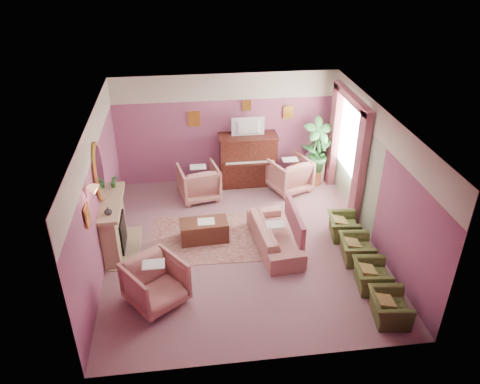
{
  "coord_description": "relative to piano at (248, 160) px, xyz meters",
  "views": [
    {
      "loc": [
        -1.05,
        -7.89,
        5.84
      ],
      "look_at": [
        0.01,
        0.4,
        1.05
      ],
      "focal_mm": 35.0,
      "sensor_mm": 36.0,
      "label": 1
    }
  ],
  "objects": [
    {
      "name": "floral_armchair_right",
      "position": [
        0.98,
        -0.47,
        -0.18
      ],
      "size": [
        0.9,
        0.9,
        0.94
      ],
      "primitive_type": "imported",
      "color": "#B3766B",
      "rests_on": "floor"
    },
    {
      "name": "area_rug",
      "position": [
        -1.14,
        -2.35,
        -0.64
      ],
      "size": [
        2.56,
        1.88,
        0.01
      ],
      "primitive_type": "cube",
      "rotation": [
        0.0,
        0.0,
        -0.03
      ],
      "color": "#86564E",
      "rests_on": "floor"
    },
    {
      "name": "wall_left",
      "position": [
        -3.25,
        -2.68,
        0.75
      ],
      "size": [
        0.02,
        6.0,
        2.8
      ],
      "primitive_type": "cube",
      "color": "#6F3F61",
      "rests_on": "floor"
    },
    {
      "name": "ceiling",
      "position": [
        -0.5,
        -2.68,
        2.15
      ],
      "size": [
        5.5,
        6.0,
        0.01
      ],
      "primitive_type": "cube",
      "color": "white",
      "rests_on": "wall_back"
    },
    {
      "name": "mantel_plant",
      "position": [
        -3.05,
        -1.93,
        0.64
      ],
      "size": [
        0.16,
        0.16,
        0.28
      ],
      "primitive_type": "imported",
      "color": "#2F7834",
      "rests_on": "mantel_shelf"
    },
    {
      "name": "olive_chair_c",
      "position": [
        1.69,
        -3.43,
        -0.34
      ],
      "size": [
        0.51,
        0.73,
        0.63
      ],
      "primitive_type": "imported",
      "color": "#475425",
      "rests_on": "floor"
    },
    {
      "name": "stripe_panel",
      "position": [
        2.23,
        -1.38,
        0.42
      ],
      "size": [
        0.01,
        3.0,
        2.15
      ],
      "primitive_type": "cube",
      "color": "#9EB390",
      "rests_on": "wall_right"
    },
    {
      "name": "wall_right",
      "position": [
        2.25,
        -2.68,
        0.75
      ],
      "size": [
        0.02,
        6.0,
        2.8
      ],
      "primitive_type": "cube",
      "color": "#6F3F61",
      "rests_on": "floor"
    },
    {
      "name": "hearth",
      "position": [
        -2.89,
        -2.48,
        -0.64
      ],
      "size": [
        0.55,
        1.5,
        0.02
      ],
      "primitive_type": "cube",
      "color": "tan",
      "rests_on": "floor"
    },
    {
      "name": "olive_chair_b",
      "position": [
        1.69,
        -4.25,
        -0.34
      ],
      "size": [
        0.51,
        0.73,
        0.63
      ],
      "primitive_type": "imported",
      "color": "#475425",
      "rests_on": "floor"
    },
    {
      "name": "wall_front",
      "position": [
        -0.5,
        -5.68,
        0.75
      ],
      "size": [
        5.5,
        0.02,
        2.8
      ],
      "primitive_type": "cube",
      "color": "#6F3F61",
      "rests_on": "floor"
    },
    {
      "name": "fireplace_inset",
      "position": [
        -2.99,
        -2.48,
        -0.25
      ],
      "size": [
        0.18,
        0.72,
        0.68
      ],
      "primitive_type": "cube",
      "color": "black",
      "rests_on": "floor"
    },
    {
      "name": "mirror_frame",
      "position": [
        -3.2,
        -2.48,
        1.15
      ],
      "size": [
        0.04,
        0.72,
        1.2
      ],
      "primitive_type": "ellipsoid",
      "color": "gold",
      "rests_on": "wall_left"
    },
    {
      "name": "window_blind",
      "position": [
        2.2,
        -1.13,
        1.05
      ],
      "size": [
        0.03,
        1.4,
        1.8
      ],
      "primitive_type": "cube",
      "color": "silver",
      "rests_on": "wall_right"
    },
    {
      "name": "wall_back",
      "position": [
        -0.5,
        0.32,
        0.75
      ],
      "size": [
        5.5,
        0.02,
        2.8
      ],
      "primitive_type": "cube",
      "color": "#6F3F61",
      "rests_on": "floor"
    },
    {
      "name": "palm_plant",
      "position": [
        1.72,
        -0.23,
        0.41
      ],
      "size": [
        0.76,
        0.76,
        1.44
      ],
      "primitive_type": "imported",
      "color": "#2F7834",
      "rests_on": "palm_pot"
    },
    {
      "name": "curtain_right",
      "position": [
        2.12,
        -0.21,
        0.65
      ],
      "size": [
        0.16,
        0.34,
        2.6
      ],
      "primitive_type": "cube",
      "color": "#8F4553",
      "rests_on": "floor"
    },
    {
      "name": "piano",
      "position": [
        0.0,
        0.0,
        0.0
      ],
      "size": [
        1.4,
        0.6,
        1.3
      ],
      "primitive_type": "cube",
      "color": "#3A160F",
      "rests_on": "floor"
    },
    {
      "name": "palm_pot",
      "position": [
        1.72,
        -0.23,
        -0.48
      ],
      "size": [
        0.34,
        0.34,
        0.34
      ],
      "primitive_type": "cylinder",
      "color": "brown",
      "rests_on": "floor"
    },
    {
      "name": "olive_chair_d",
      "position": [
        1.69,
        -2.61,
        -0.34
      ],
      "size": [
        0.51,
        0.73,
        0.63
      ],
      "primitive_type": "imported",
      "color": "#475425",
      "rests_on": "floor"
    },
    {
      "name": "piano_top",
      "position": [
        0.0,
        0.0,
        0.66
      ],
      "size": [
        1.45,
        0.65,
        0.04
      ],
      "primitive_type": "cube",
      "color": "#3A160F",
      "rests_on": "piano"
    },
    {
      "name": "side_table",
      "position": [
        1.76,
        -0.04,
        -0.3
      ],
      "size": [
        0.52,
        0.52,
        0.7
      ],
      "primitive_type": "cylinder",
      "color": "white",
      "rests_on": "floor"
    },
    {
      "name": "side_plant_small",
      "position": [
        1.88,
        -0.14,
        0.19
      ],
      "size": [
        0.16,
        0.16,
        0.28
      ],
      "primitive_type": "imported",
      "color": "#2F7834",
      "rests_on": "side_table"
    },
    {
      "name": "floral_armchair_front",
      "position": [
        -2.21,
        -4.17,
        -0.18
      ],
      "size": [
        0.9,
        0.9,
        0.94
      ],
      "primitive_type": "imported",
      "color": "#B3766B",
      "rests_on": "floor"
    },
    {
      "name": "print_back_right",
      "position": [
        1.05,
        0.28,
        1.13
      ],
      "size": [
        0.26,
        0.03,
        0.34
      ],
      "primitive_type": "cube",
      "color": "gold",
      "rests_on": "wall_back"
    },
    {
      "name": "print_back_mid",
      "position": [
        0.0,
        0.28,
        1.35
      ],
      "size": [
        0.22,
        0.03,
        0.26
      ],
      "primitive_type": "cube",
      "color": "gold",
      "rests_on": "wall_back"
    },
    {
      "name": "sofa_throw",
      "position": [
        0.57,
        -2.8,
        -0.05
      ],
      "size": [
        0.1,
        1.44,
        0.53
      ],
      "primitive_type": "cube",
      "color": "#8F4553",
      "rests_on": "sofa"
    },
    {
      "name": "mantel_vase",
      "position": [
        -3.05,
        -2.98,
        0.58
      ],
      "size": [
        0.16,
        0.16,
        0.16
      ],
      "primitive_type": "imported",
      "color": "beige",
      "rests_on": "mantel_shelf"
    },
    {
      "name": "olive_chair_a",
      "position": [
        1.69,
        -5.07,
        -0.34
      ],
      "size": [
        0.51,
        0.73,
        0.63
      ],
      "primitive_type": "imported",
      "color": "#475425",
      "rests_on": "floor"
    },
    {
      "name": "sconce_shade",
      "position": [
        -3.12,
        -3.53,
        1.33
      ],
      "size": [
        0.2,
        0.2,
        0.16
      ],
      "primitive_type": "cone",
      "color": "tan",
      "rests_on": "wall_left"
    },
    {
      "name": "pelmet",
      "position": [
        2.12,
        -1.13,
        1.91
      ],
      "size": [
        0.16,
        2.2,
        0.16
      ],
      "primitive_type": "cube",
      "color": "#8F4553",
      "rests_on": "wall_right"
    },
    {
      "name": "curtain_left",
      "position": [
        2.12,
        -2.05,
        0.65
      ],
      "size": [
        0.16,
        0.34,
        2.6
      ],
      "primitive_type": "cube",
      "color": "#8F4553",
      "rests_on": "floor"
    },
    {
      "name": "fire_ember",
      "position": [
        -2.95,
        -2.48,
        -0.43
      ],
      "size": [
        0.06,
        0.54,
        0.1
      ],
      "primitive_type": "cube",
      "color": "#E6411E",
      "rests_on": "floor"
    },
    {
      "name": "floor",
      "position": [
        -0.5,
        -2.68,
        -0.65
      ],
      "size": [
        5.5,
        6.0,
        0.01
      ],
      "primitive_type": "cube",
      "color": "#81585F",
      "rests_on": "ground"
    },
    {
      "name": "print_back_left",
      "position": [
        -1.3,
        0.28,
        1.07
      ],
      "size": [
        0.3,
        0.03,
        0.38
      ],
      "primitive_type": "cube",
      "color": "gold",
      "rests_on": "wall_back"
    },
    {
      "name": "piano_keyshelf",
      "position": [
        -0.0,
        -0.35,
        0.07
      ],
      "size": [
        1.3,
        0.12,
        0.06
      ],
      "primitive_type": "cube",
      "color": "#3A160F",
      "rests_on": "piano"
    },
    {
      "name": "fireplace_surround",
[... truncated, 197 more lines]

